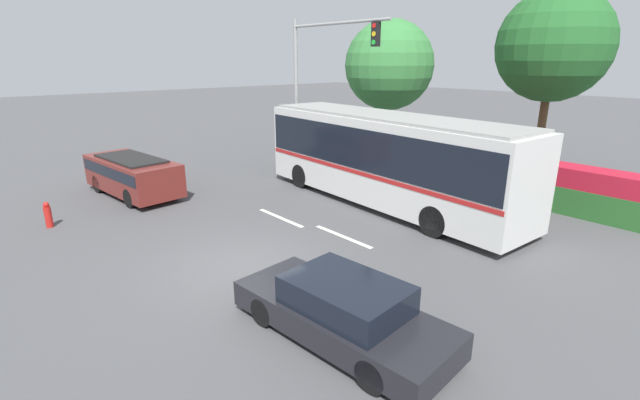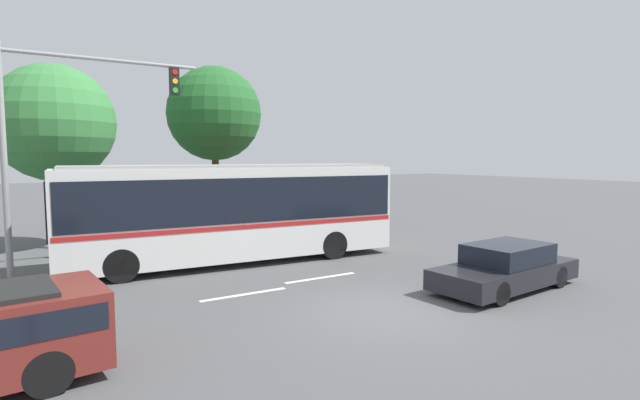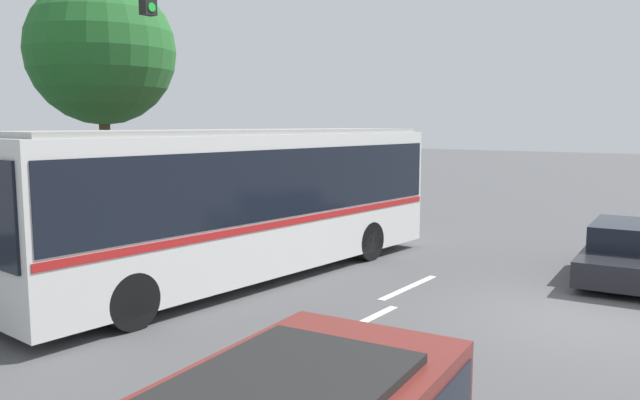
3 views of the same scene
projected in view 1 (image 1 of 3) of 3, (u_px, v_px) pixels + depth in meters
name	position (u px, v px, depth m)	size (l,w,h in m)	color
ground_plane	(242.00, 266.00, 11.77)	(140.00, 140.00, 0.00)	#4C4C4F
city_bus	(385.00, 154.00, 16.30)	(11.34, 3.26, 3.36)	silver
sedan_foreground	(342.00, 311.00, 8.60)	(4.71, 2.15, 1.25)	black
suv_left_lane	(133.00, 173.00, 17.70)	(4.96, 2.37, 1.55)	maroon
traffic_light_pole	(316.00, 73.00, 19.85)	(5.74, 0.24, 6.99)	gray
flowering_hedge	(533.00, 182.00, 16.79)	(8.03, 1.18, 1.65)	#286028
street_tree_left	(389.00, 65.00, 22.77)	(4.54, 4.54, 7.22)	brown
street_tree_centre	(554.00, 46.00, 18.70)	(4.68, 4.68, 8.13)	brown
fire_hydrant	(48.00, 215.00, 14.41)	(0.22, 0.22, 0.86)	red
lane_stripe_near	(281.00, 218.00, 15.35)	(2.40, 0.16, 0.01)	silver
lane_stripe_mid	(343.00, 237.00, 13.74)	(2.40, 0.16, 0.01)	silver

